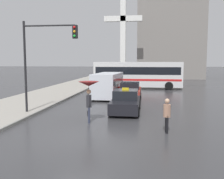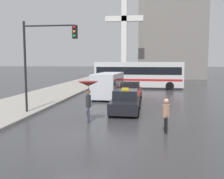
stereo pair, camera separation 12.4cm
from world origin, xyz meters
name	(u,v)px [view 1 (the left image)]	position (x,y,z in m)	size (l,w,h in m)	color
ground_plane	(81,139)	(0.00, 0.00, 0.00)	(300.00, 300.00, 0.00)	#38383A
taxi	(126,102)	(1.47, 6.20, 0.67)	(1.91, 4.14, 1.64)	black
sedan_red	(130,92)	(1.43, 11.60, 0.71)	(1.91, 4.34, 1.54)	#A52D23
ambulance_van	(108,84)	(-0.69, 12.89, 1.26)	(2.35, 5.71, 2.27)	silver
city_bus	(138,74)	(1.78, 21.59, 1.81)	(10.76, 2.95, 3.27)	silver
pedestrian_with_umbrella	(89,89)	(-0.28, 2.93, 1.88)	(1.11, 1.11, 2.28)	#2D3347
pedestrian_man	(167,113)	(3.79, 1.43, 0.97)	(0.37, 0.49, 1.64)	black
traffic_light	(45,50)	(-3.44, 4.80, 4.05)	(3.47, 0.38, 5.84)	black
building_tower_near	(170,11)	(7.35, 42.84, 13.18)	(12.58, 8.63, 26.35)	gray
monument_cross	(123,32)	(-1.17, 34.19, 8.26)	(6.41, 0.90, 14.57)	white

